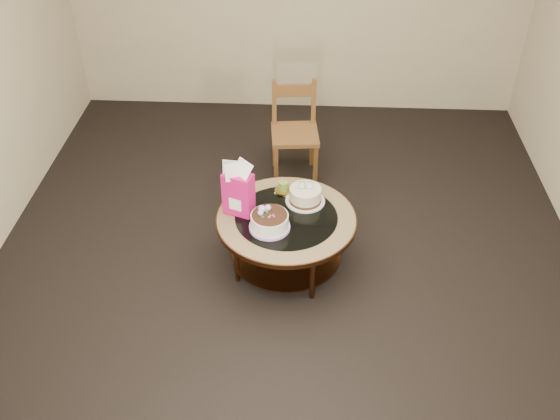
# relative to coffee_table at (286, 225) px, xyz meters

# --- Properties ---
(ground) EXTENTS (5.00, 5.00, 0.00)m
(ground) POSITION_rel_coffee_table_xyz_m (-0.00, 0.00, -0.38)
(ground) COLOR black
(ground) RESTS_ON ground
(room_walls) EXTENTS (4.52, 5.02, 2.61)m
(room_walls) POSITION_rel_coffee_table_xyz_m (-0.00, 0.00, 1.16)
(room_walls) COLOR #BCAF8E
(room_walls) RESTS_ON ground
(coffee_table) EXTENTS (1.02, 1.02, 0.46)m
(coffee_table) POSITION_rel_coffee_table_xyz_m (0.00, 0.00, 0.00)
(coffee_table) COLOR #553018
(coffee_table) RESTS_ON ground
(decorated_cake) EXTENTS (0.29, 0.29, 0.17)m
(decorated_cake) POSITION_rel_coffee_table_xyz_m (-0.11, -0.14, 0.14)
(decorated_cake) COLOR #CBA2E5
(decorated_cake) RESTS_ON coffee_table
(cream_cake) EXTENTS (0.29, 0.29, 0.18)m
(cream_cake) POSITION_rel_coffee_table_xyz_m (0.13, 0.18, 0.14)
(cream_cake) COLOR silver
(cream_cake) RESTS_ON coffee_table
(gift_bag) EXTENTS (0.24, 0.21, 0.42)m
(gift_bag) POSITION_rel_coffee_table_xyz_m (-0.34, 0.04, 0.29)
(gift_bag) COLOR #EE166B
(gift_bag) RESTS_ON coffee_table
(pillar_candle) EXTENTS (0.14, 0.14, 0.10)m
(pillar_candle) POSITION_rel_coffee_table_xyz_m (-0.03, 0.30, 0.11)
(pillar_candle) COLOR #D5C357
(pillar_candle) RESTS_ON coffee_table
(dining_chair) EXTENTS (0.44, 0.44, 0.87)m
(dining_chair) POSITION_rel_coffee_table_xyz_m (0.02, 1.22, 0.06)
(dining_chair) COLOR brown
(dining_chair) RESTS_ON ground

